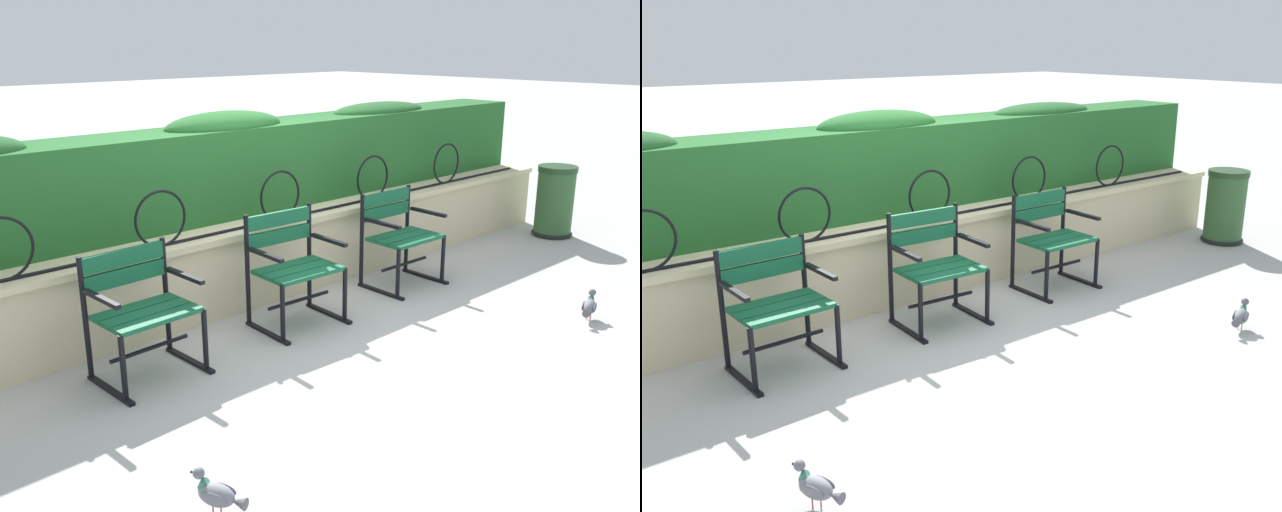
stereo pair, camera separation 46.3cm
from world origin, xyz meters
TOP-DOWN VIEW (x-y plane):
  - ground_plane at (0.00, 0.00)m, footprint 60.00×60.00m
  - stone_wall at (0.00, 0.85)m, footprint 7.86×0.41m
  - iron_arch_fence at (-0.30, 0.77)m, footprint 7.31×0.02m
  - hedge_row at (-0.01, 1.32)m, footprint 7.70×0.60m
  - park_chair_left at (-1.40, 0.27)m, footprint 0.65×0.54m
  - park_chair_centre at (-0.12, 0.26)m, footprint 0.67×0.55m
  - park_chair_right at (1.15, 0.29)m, footprint 0.65×0.53m
  - pigeon_near_chairs at (1.59, -1.29)m, footprint 0.29×0.15m
  - pigeon_far_side at (-1.89, -1.24)m, footprint 0.17×0.28m
  - trash_bin at (3.62, 0.16)m, footprint 0.44×0.44m

SIDE VIEW (x-z plane):
  - ground_plane at x=0.00m, z-range 0.00..0.00m
  - pigeon_near_chairs at x=1.59m, z-range 0.00..0.22m
  - pigeon_far_side at x=-1.89m, z-range 0.00..0.22m
  - stone_wall at x=0.00m, z-range 0.00..0.66m
  - trash_bin at x=3.62m, z-range -0.02..0.76m
  - park_chair_left at x=-1.40m, z-range 0.04..0.87m
  - park_chair_right at x=1.15m, z-range 0.05..0.87m
  - park_chair_centre at x=-0.12m, z-range 0.03..0.90m
  - iron_arch_fence at x=-0.30m, z-range 0.63..1.05m
  - hedge_row at x=-0.01m, z-range 0.64..1.50m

